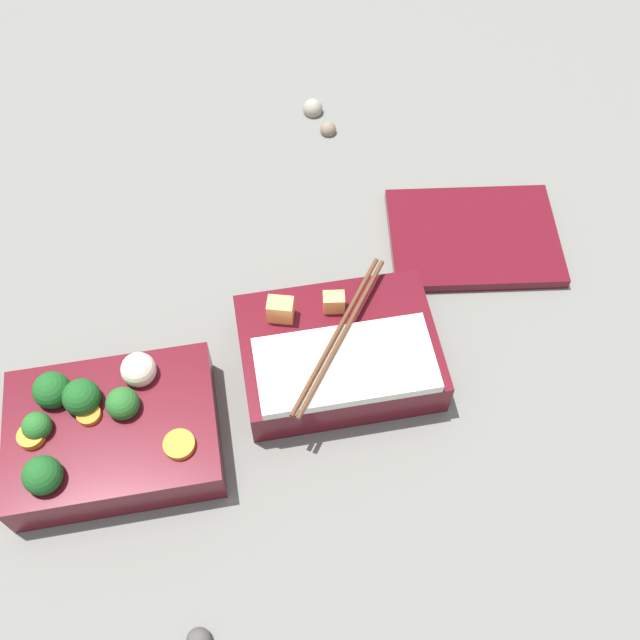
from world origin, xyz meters
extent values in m
plane|color=slate|center=(0.00, 0.00, 0.00)|extent=(3.00, 3.00, 0.00)
cube|color=#510F19|center=(-0.12, -0.03, 0.03)|extent=(0.21, 0.16, 0.05)
sphere|color=#19511E|center=(-0.18, -0.08, 0.06)|extent=(0.04, 0.04, 0.04)
sphere|color=#236023|center=(-0.11, -0.01, 0.06)|extent=(0.03, 0.03, 0.03)
sphere|color=#236023|center=(-0.19, -0.02, 0.06)|extent=(0.03, 0.03, 0.03)
sphere|color=#19511E|center=(-0.18, 0.01, 0.06)|extent=(0.04, 0.04, 0.04)
sphere|color=#19511E|center=(-0.15, 0.00, 0.06)|extent=(0.04, 0.04, 0.04)
cylinder|color=orange|center=(-0.14, -0.02, 0.05)|extent=(0.03, 0.03, 0.01)
cylinder|color=orange|center=(-0.05, -0.06, 0.05)|extent=(0.04, 0.04, 0.01)
cylinder|color=orange|center=(-0.20, -0.03, 0.06)|extent=(0.04, 0.04, 0.01)
sphere|color=beige|center=(-0.09, 0.02, 0.06)|extent=(0.04, 0.04, 0.04)
cube|color=#510F19|center=(0.12, 0.03, 0.03)|extent=(0.21, 0.16, 0.05)
cube|color=white|center=(0.12, -0.01, 0.06)|extent=(0.19, 0.09, 0.01)
cube|color=#F4A356|center=(0.07, 0.07, 0.07)|extent=(0.03, 0.03, 0.03)
cube|color=#F4A356|center=(0.12, 0.07, 0.06)|extent=(0.03, 0.02, 0.02)
cylinder|color=#56331E|center=(0.13, 0.02, 0.07)|extent=(0.13, 0.18, 0.01)
cylinder|color=#56331E|center=(0.12, 0.03, 0.07)|extent=(0.13, 0.18, 0.01)
cube|color=#510F19|center=(0.32, 0.17, 0.01)|extent=(0.23, 0.18, 0.01)
sphere|color=gray|center=(0.16, 0.43, 0.01)|extent=(0.03, 0.03, 0.03)
sphere|color=#7A6B5B|center=(0.18, 0.39, 0.01)|extent=(0.02, 0.02, 0.02)
camera|label=1|loc=(0.03, -0.37, 0.74)|focal=42.00mm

